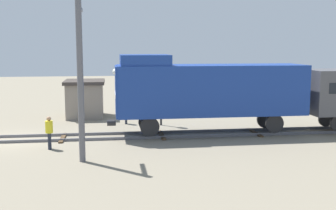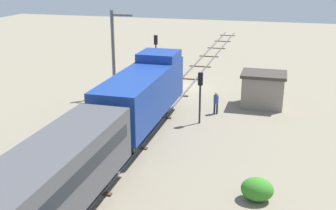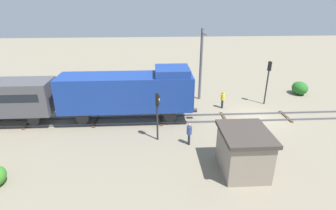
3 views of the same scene
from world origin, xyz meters
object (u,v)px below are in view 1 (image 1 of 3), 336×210
worker_by_signal (126,109)px  relay_hut (85,98)px  traffic_signal_mid (161,86)px  worker_near_track (49,130)px  catenary_mast (80,76)px  locomotive (207,88)px

worker_by_signal → relay_hut: size_ratio=0.49×
traffic_signal_mid → worker_by_signal: 2.91m
worker_near_track → catenary_mast: 4.27m
worker_by_signal → relay_hut: relay_hut is taller
traffic_signal_mid → worker_near_track: bearing=-48.0°
traffic_signal_mid → worker_by_signal: size_ratio=2.19×
locomotive → catenary_mast: catenary_mast is taller
traffic_signal_mid → locomotive: bearing=34.5°
locomotive → traffic_signal_mid: bearing=-145.5°
locomotive → worker_near_track: 9.27m
catenary_mast → relay_hut: 12.70m
locomotive → traffic_signal_mid: (-3.40, -2.34, -0.17)m
worker_near_track → relay_hut: bearing=-9.4°
catenary_mast → worker_near_track: bearing=-144.3°
locomotive → catenary_mast: (4.93, -6.96, 1.14)m
worker_by_signal → relay_hut: 4.42m
catenary_mast → locomotive: bearing=125.3°
catenary_mast → relay_hut: bearing=-177.3°
catenary_mast → relay_hut: (-12.43, -0.58, -2.52)m
locomotive → traffic_signal_mid: locomotive is taller
relay_hut → worker_near_track: bearing=-7.1°
catenary_mast → relay_hut: size_ratio=2.10×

